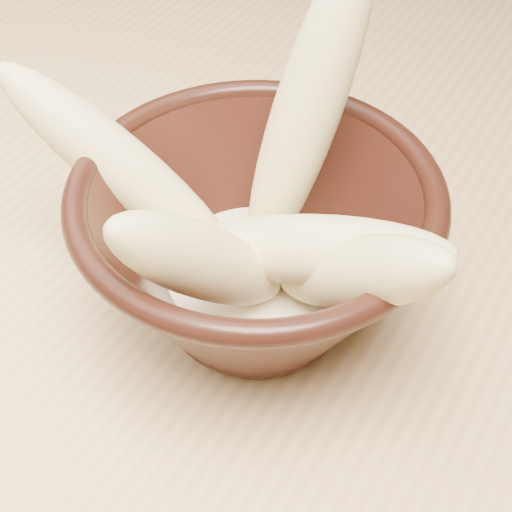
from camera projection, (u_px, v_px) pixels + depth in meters
The scene contains 8 objects.
table at pixel (172, 183), 0.68m from camera, with size 1.20×0.80×0.75m.
bowl at pixel (256, 244), 0.42m from camera, with size 0.21×0.21×0.11m.
milk_puddle at pixel (256, 277), 0.44m from camera, with size 0.12×0.12×0.02m, color #F6EEC6.
banana_upright at pixel (307, 111), 0.40m from camera, with size 0.04×0.04×0.20m, color #E7D789.
banana_left at pixel (122, 169), 0.42m from camera, with size 0.04×0.04×0.18m, color #E7D789.
banana_right at pixel (354, 273), 0.37m from camera, with size 0.04×0.04×0.15m, color #E7D789.
banana_across at pixel (309, 250), 0.38m from camera, with size 0.04×0.04×0.16m, color #E7D789.
banana_front at pixel (205, 262), 0.36m from camera, with size 0.04×0.04×0.15m, color #E7D789.
Camera 1 is at (0.34, -0.41, 1.11)m, focal length 50.00 mm.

